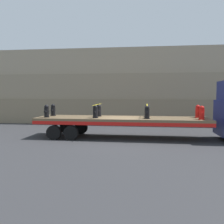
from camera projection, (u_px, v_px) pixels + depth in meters
The scene contains 13 objects.
ground_plane at pixel (122, 138), 14.92m from camera, with size 120.00×120.00×0.00m, color #2D2D30.
rock_cliff at pixel (130, 87), 22.12m from camera, with size 60.00×3.30×6.48m.
flatbed_trailer at pixel (112, 121), 14.93m from camera, with size 10.13×2.52×1.23m.
fire_hydrant_black_near_0 at pixel (47, 111), 14.89m from camera, with size 0.35×0.56×0.76m.
fire_hydrant_black_far_0 at pixel (53, 110), 15.94m from camera, with size 0.35×0.56×0.76m.
fire_hydrant_black_near_1 at pixel (95, 112), 14.48m from camera, with size 0.35×0.56×0.76m.
fire_hydrant_black_far_1 at pixel (99, 111), 15.53m from camera, with size 0.35×0.56×0.76m.
fire_hydrant_black_near_2 at pixel (147, 112), 14.07m from camera, with size 0.35×0.56×0.76m.
fire_hydrant_black_far_2 at pixel (147, 111), 15.12m from camera, with size 0.35×0.56×0.76m.
fire_hydrant_red_near_3 at pixel (202, 113), 13.66m from camera, with size 0.35×0.56×0.76m.
fire_hydrant_red_far_3 at pixel (198, 111), 14.71m from camera, with size 0.35×0.56×0.76m.
cargo_strap_rear at pixel (97, 104), 14.98m from camera, with size 0.05×2.61×0.01m.
cargo_strap_middle at pixel (147, 105), 14.57m from camera, with size 0.05×2.61×0.01m.
Camera 1 is at (1.46, -14.70, 2.66)m, focal length 40.00 mm.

